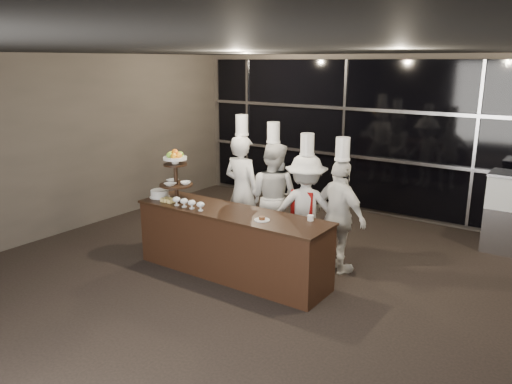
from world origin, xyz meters
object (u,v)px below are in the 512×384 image
Objects in this scene: chef_a at (242,191)px; chef_b at (273,196)px; layer_cake at (160,194)px; display_stand at (176,171)px; chef_d at (340,216)px; chef_c at (306,209)px; buffet_counter at (231,243)px.

chef_a reaches higher than chef_b.
layer_cake is 1.27m from chef_a.
chef_d is at bearing 23.69° from display_stand.
layer_cake is 2.16m from chef_c.
display_stand is at bearing -116.63° from chef_a.
display_stand is 2.48× the size of layer_cake.
chef_d is at bearing 39.33° from buffet_counter.
chef_b is 0.70m from chef_c.
display_stand is 1.55m from chef_b.
chef_c is at bearing -14.61° from chef_b.
chef_a is 0.49m from chef_b.
chef_b reaches higher than buffet_counter.
display_stand is 0.39× the size of chef_d.
layer_cake is at bearing -151.89° from chef_c.
chef_d reaches higher than layer_cake.
layer_cake is 0.14× the size of chef_a.
chef_c is 0.55m from chef_d.
display_stand is 0.47m from layer_cake.
display_stand is 1.15m from chef_a.
chef_b is (0.45, 0.19, -0.06)m from chef_a.
chef_b reaches higher than chef_c.
display_stand reaches higher than layer_cake.
chef_d is (1.67, -0.01, -0.10)m from chef_a.
chef_d is at bearing -0.41° from chef_a.
layer_cake is at bearing -127.67° from chef_a.
display_stand is at bearing -129.08° from chef_b.
chef_c is at bearing 177.76° from chef_d.
display_stand is at bearing -148.95° from chef_c.
chef_d is (1.15, 0.94, 0.35)m from buffet_counter.
chef_a reaches higher than chef_c.
layer_cake is at bearing -170.48° from display_stand.
chef_d is (2.45, 0.99, -0.15)m from layer_cake.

